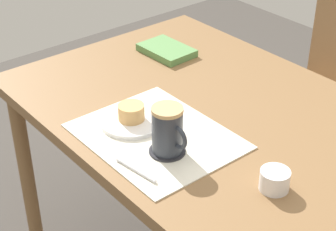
{
  "coord_description": "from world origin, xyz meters",
  "views": [
    {
      "loc": [
        0.93,
        -0.96,
        1.57
      ],
      "look_at": [
        -0.04,
        -0.17,
        0.8
      ],
      "focal_mm": 60.0,
      "sensor_mm": 36.0,
      "label": 1
    }
  ],
  "objects_px": {
    "coffee_mug": "(168,130)",
    "small_book": "(167,50)",
    "pastry": "(131,112)",
    "sugar_bowl": "(275,180)",
    "pastry_plate": "(132,121)",
    "dining_table": "(222,139)",
    "wooden_chair": "(328,94)"
  },
  "relations": [
    {
      "from": "sugar_bowl",
      "to": "small_book",
      "type": "xyz_separation_m",
      "value": [
        -0.72,
        0.27,
        -0.01
      ]
    },
    {
      "from": "sugar_bowl",
      "to": "wooden_chair",
      "type": "bearing_deg",
      "value": 117.58
    },
    {
      "from": "dining_table",
      "to": "sugar_bowl",
      "type": "distance_m",
      "value": 0.34
    },
    {
      "from": "pastry_plate",
      "to": "small_book",
      "type": "height_order",
      "value": "small_book"
    },
    {
      "from": "dining_table",
      "to": "sugar_bowl",
      "type": "xyz_separation_m",
      "value": [
        0.3,
        -0.13,
        0.1
      ]
    },
    {
      "from": "pastry",
      "to": "sugar_bowl",
      "type": "distance_m",
      "value": 0.44
    },
    {
      "from": "coffee_mug",
      "to": "small_book",
      "type": "bearing_deg",
      "value": 141.08
    },
    {
      "from": "pastry",
      "to": "coffee_mug",
      "type": "bearing_deg",
      "value": -3.73
    },
    {
      "from": "pastry_plate",
      "to": "small_book",
      "type": "distance_m",
      "value": 0.46
    },
    {
      "from": "dining_table",
      "to": "coffee_mug",
      "type": "xyz_separation_m",
      "value": [
        0.04,
        -0.23,
        0.15
      ]
    },
    {
      "from": "pastry",
      "to": "sugar_bowl",
      "type": "relative_size",
      "value": 1.02
    },
    {
      "from": "pastry",
      "to": "small_book",
      "type": "bearing_deg",
      "value": 128.72
    },
    {
      "from": "pastry_plate",
      "to": "coffee_mug",
      "type": "relative_size",
      "value": 1.41
    },
    {
      "from": "pastry_plate",
      "to": "sugar_bowl",
      "type": "height_order",
      "value": "sugar_bowl"
    },
    {
      "from": "wooden_chair",
      "to": "pastry_plate",
      "type": "height_order",
      "value": "wooden_chair"
    },
    {
      "from": "wooden_chair",
      "to": "dining_table",
      "type": "bearing_deg",
      "value": 104.06
    },
    {
      "from": "sugar_bowl",
      "to": "small_book",
      "type": "relative_size",
      "value": 0.39
    },
    {
      "from": "pastry_plate",
      "to": "sugar_bowl",
      "type": "distance_m",
      "value": 0.44
    },
    {
      "from": "dining_table",
      "to": "pastry",
      "type": "bearing_deg",
      "value": -120.67
    },
    {
      "from": "small_book",
      "to": "wooden_chair",
      "type": "bearing_deg",
      "value": 63.18
    },
    {
      "from": "pastry_plate",
      "to": "pastry",
      "type": "bearing_deg",
      "value": 0.0
    },
    {
      "from": "coffee_mug",
      "to": "small_book",
      "type": "relative_size",
      "value": 0.69
    },
    {
      "from": "coffee_mug",
      "to": "small_book",
      "type": "xyz_separation_m",
      "value": [
        -0.45,
        0.37,
        -0.06
      ]
    },
    {
      "from": "sugar_bowl",
      "to": "coffee_mug",
      "type": "bearing_deg",
      "value": -159.1
    },
    {
      "from": "pastry_plate",
      "to": "sugar_bowl",
      "type": "bearing_deg",
      "value": 11.68
    },
    {
      "from": "dining_table",
      "to": "coffee_mug",
      "type": "distance_m",
      "value": 0.28
    },
    {
      "from": "small_book",
      "to": "sugar_bowl",
      "type": "bearing_deg",
      "value": -22.51
    },
    {
      "from": "pastry",
      "to": "small_book",
      "type": "xyz_separation_m",
      "value": [
        -0.28,
        0.36,
        -0.03
      ]
    },
    {
      "from": "wooden_chair",
      "to": "sugar_bowl",
      "type": "distance_m",
      "value": 1.0
    },
    {
      "from": "small_book",
      "to": "pastry",
      "type": "bearing_deg",
      "value": -53.38
    },
    {
      "from": "wooden_chair",
      "to": "sugar_bowl",
      "type": "bearing_deg",
      "value": 120.2
    },
    {
      "from": "dining_table",
      "to": "pastry_plate",
      "type": "distance_m",
      "value": 0.27
    }
  ]
}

